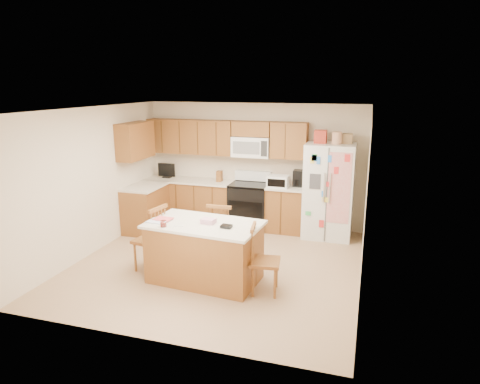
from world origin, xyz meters
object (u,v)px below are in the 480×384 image
(windsor_chair_left, at_px, (151,240))
(windsor_chair_back, at_px, (222,234))
(windsor_chair_right, at_px, (263,261))
(refrigerator, at_px, (329,190))
(stove, at_px, (250,205))
(island, at_px, (205,252))

(windsor_chair_left, xyz_separation_m, windsor_chair_back, (0.95, 0.63, -0.02))
(windsor_chair_left, distance_m, windsor_chair_right, 1.87)
(windsor_chair_left, bearing_deg, refrigerator, 43.52)
(windsor_chair_left, bearing_deg, stove, 69.25)
(refrigerator, bearing_deg, windsor_chair_back, -131.64)
(refrigerator, height_order, windsor_chair_left, refrigerator)
(windsor_chair_back, bearing_deg, refrigerator, 48.36)
(refrigerator, distance_m, windsor_chair_left, 3.46)
(windsor_chair_right, bearing_deg, island, 172.79)
(island, relative_size, windsor_chair_left, 1.63)
(stove, relative_size, windsor_chair_left, 1.07)
(stove, bearing_deg, windsor_chair_right, -70.51)
(island, bearing_deg, windsor_chair_left, 173.12)
(stove, distance_m, refrigerator, 1.63)
(windsor_chair_left, relative_size, windsor_chair_right, 1.07)
(stove, distance_m, windsor_chair_left, 2.60)
(refrigerator, distance_m, island, 2.96)
(island, xyz_separation_m, windsor_chair_right, (0.92, -0.12, 0.01))
(refrigerator, bearing_deg, stove, 177.70)
(refrigerator, distance_m, windsor_chair_back, 2.36)
(refrigerator, xyz_separation_m, island, (-1.55, -2.48, -0.47))
(windsor_chair_back, xyz_separation_m, windsor_chair_right, (0.91, -0.86, -0.01))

